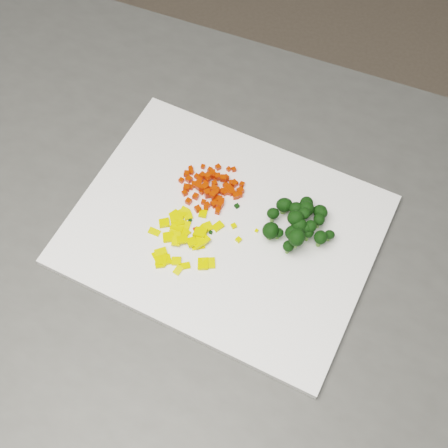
# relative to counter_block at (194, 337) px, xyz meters

# --- Properties ---
(counter_block) EXTENTS (1.23, 1.01, 0.90)m
(counter_block) POSITION_rel_counter_block_xyz_m (0.00, 0.00, 0.00)
(counter_block) COLOR #464644
(counter_block) RESTS_ON ground
(cutting_board) EXTENTS (0.48, 0.43, 0.01)m
(cutting_board) POSITION_rel_counter_block_xyz_m (0.06, 0.00, 0.46)
(cutting_board) COLOR white
(cutting_board) RESTS_ON counter_block
(carrot_pile) EXTENTS (0.09, 0.09, 0.02)m
(carrot_pile) POSITION_rel_counter_block_xyz_m (0.04, 0.07, 0.47)
(carrot_pile) COLOR red
(carrot_pile) RESTS_ON cutting_board
(pepper_pile) EXTENTS (0.10, 0.10, 0.01)m
(pepper_pile) POSITION_rel_counter_block_xyz_m (0.02, -0.03, 0.47)
(pepper_pile) COLOR yellow
(pepper_pile) RESTS_ON cutting_board
(broccoli_pile) EXTENTS (0.11, 0.11, 0.05)m
(broccoli_pile) POSITION_rel_counter_block_xyz_m (0.16, -0.00, 0.49)
(broccoli_pile) COLOR black
(broccoli_pile) RESTS_ON cutting_board
(carrot_cube_0) EXTENTS (0.01, 0.01, 0.01)m
(carrot_cube_0) POSITION_rel_counter_block_xyz_m (0.00, 0.07, 0.46)
(carrot_cube_0) COLOR red
(carrot_cube_0) RESTS_ON carrot_pile
(carrot_cube_1) EXTENTS (0.01, 0.01, 0.01)m
(carrot_cube_1) POSITION_rel_counter_block_xyz_m (-0.01, 0.07, 0.46)
(carrot_cube_1) COLOR red
(carrot_cube_1) RESTS_ON carrot_pile
(carrot_cube_2) EXTENTS (0.01, 0.01, 0.01)m
(carrot_cube_2) POSITION_rel_counter_block_xyz_m (0.04, 0.04, 0.46)
(carrot_cube_2) COLOR red
(carrot_cube_2) RESTS_ON carrot_pile
(carrot_cube_3) EXTENTS (0.01, 0.01, 0.01)m
(carrot_cube_3) POSITION_rel_counter_block_xyz_m (0.03, 0.04, 0.46)
(carrot_cube_3) COLOR red
(carrot_cube_3) RESTS_ON carrot_pile
(carrot_cube_4) EXTENTS (0.01, 0.01, 0.01)m
(carrot_cube_4) POSITION_rel_counter_block_xyz_m (0.01, 0.08, 0.46)
(carrot_cube_4) COLOR red
(carrot_cube_4) RESTS_ON carrot_pile
(carrot_cube_5) EXTENTS (0.01, 0.01, 0.01)m
(carrot_cube_5) POSITION_rel_counter_block_xyz_m (0.04, 0.07, 0.47)
(carrot_cube_5) COLOR red
(carrot_cube_5) RESTS_ON carrot_pile
(carrot_cube_6) EXTENTS (0.01, 0.01, 0.01)m
(carrot_cube_6) POSITION_rel_counter_block_xyz_m (0.06, 0.07, 0.46)
(carrot_cube_6) COLOR red
(carrot_cube_6) RESTS_ON carrot_pile
(carrot_cube_7) EXTENTS (0.01, 0.01, 0.01)m
(carrot_cube_7) POSITION_rel_counter_block_xyz_m (0.06, 0.10, 0.46)
(carrot_cube_7) COLOR red
(carrot_cube_7) RESTS_ON carrot_pile
(carrot_cube_8) EXTENTS (0.01, 0.01, 0.01)m
(carrot_cube_8) POSITION_rel_counter_block_xyz_m (0.03, 0.06, 0.46)
(carrot_cube_8) COLOR red
(carrot_cube_8) RESTS_ON carrot_pile
(carrot_cube_9) EXTENTS (0.01, 0.01, 0.01)m
(carrot_cube_9) POSITION_rel_counter_block_xyz_m (0.02, 0.08, 0.46)
(carrot_cube_9) COLOR red
(carrot_cube_9) RESTS_ON carrot_pile
(carrot_cube_10) EXTENTS (0.01, 0.01, 0.01)m
(carrot_cube_10) POSITION_rel_counter_block_xyz_m (0.05, 0.08, 0.47)
(carrot_cube_10) COLOR red
(carrot_cube_10) RESTS_ON carrot_pile
(carrot_cube_11) EXTENTS (0.01, 0.01, 0.01)m
(carrot_cube_11) POSITION_rel_counter_block_xyz_m (0.02, 0.07, 0.46)
(carrot_cube_11) COLOR red
(carrot_cube_11) RESTS_ON carrot_pile
(carrot_cube_12) EXTENTS (0.01, 0.01, 0.01)m
(carrot_cube_12) POSITION_rel_counter_block_xyz_m (0.04, 0.04, 0.46)
(carrot_cube_12) COLOR red
(carrot_cube_12) RESTS_ON carrot_pile
(carrot_cube_13) EXTENTS (0.01, 0.01, 0.01)m
(carrot_cube_13) POSITION_rel_counter_block_xyz_m (0.00, 0.09, 0.46)
(carrot_cube_13) COLOR red
(carrot_cube_13) RESTS_ON carrot_pile
(carrot_cube_14) EXTENTS (0.01, 0.01, 0.01)m
(carrot_cube_14) POSITION_rel_counter_block_xyz_m (0.03, 0.03, 0.46)
(carrot_cube_14) COLOR red
(carrot_cube_14) RESTS_ON carrot_pile
(carrot_cube_15) EXTENTS (0.01, 0.01, 0.01)m
(carrot_cube_15) POSITION_rel_counter_block_xyz_m (0.08, 0.06, 0.46)
(carrot_cube_15) COLOR red
(carrot_cube_15) RESTS_ON carrot_pile
(carrot_cube_16) EXTENTS (0.01, 0.01, 0.01)m
(carrot_cube_16) POSITION_rel_counter_block_xyz_m (0.07, 0.07, 0.46)
(carrot_cube_16) COLOR red
(carrot_cube_16) RESTS_ON carrot_pile
(carrot_cube_17) EXTENTS (0.01, 0.01, 0.01)m
(carrot_cube_17) POSITION_rel_counter_block_xyz_m (0.06, 0.07, 0.46)
(carrot_cube_17) COLOR red
(carrot_cube_17) RESTS_ON carrot_pile
(carrot_cube_18) EXTENTS (0.01, 0.01, 0.01)m
(carrot_cube_18) POSITION_rel_counter_block_xyz_m (-0.00, 0.08, 0.46)
(carrot_cube_18) COLOR red
(carrot_cube_18) RESTS_ON carrot_pile
(carrot_cube_19) EXTENTS (0.01, 0.01, 0.01)m
(carrot_cube_19) POSITION_rel_counter_block_xyz_m (0.04, 0.08, 0.47)
(carrot_cube_19) COLOR red
(carrot_cube_19) RESTS_ON carrot_pile
(carrot_cube_20) EXTENTS (0.01, 0.01, 0.01)m
(carrot_cube_20) POSITION_rel_counter_block_xyz_m (0.05, 0.06, 0.46)
(carrot_cube_20) COLOR red
(carrot_cube_20) RESTS_ON carrot_pile
(carrot_cube_21) EXTENTS (0.01, 0.01, 0.01)m
(carrot_cube_21) POSITION_rel_counter_block_xyz_m (0.06, 0.06, 0.46)
(carrot_cube_21) COLOR red
(carrot_cube_21) RESTS_ON carrot_pile
(carrot_cube_22) EXTENTS (0.01, 0.01, 0.01)m
(carrot_cube_22) POSITION_rel_counter_block_xyz_m (0.02, 0.05, 0.46)
(carrot_cube_22) COLOR red
(carrot_cube_22) RESTS_ON carrot_pile
(carrot_cube_23) EXTENTS (0.01, 0.01, 0.01)m
(carrot_cube_23) POSITION_rel_counter_block_xyz_m (0.03, 0.03, 0.46)
(carrot_cube_23) COLOR red
(carrot_cube_23) RESTS_ON carrot_pile
(carrot_cube_24) EXTENTS (0.01, 0.01, 0.01)m
(carrot_cube_24) POSITION_rel_counter_block_xyz_m (0.05, 0.05, 0.46)
(carrot_cube_24) COLOR red
(carrot_cube_24) RESTS_ON carrot_pile
(carrot_cube_25) EXTENTS (0.01, 0.01, 0.01)m
(carrot_cube_25) POSITION_rel_counter_block_xyz_m (0.01, 0.06, 0.46)
(carrot_cube_25) COLOR red
(carrot_cube_25) RESTS_ON carrot_pile
(carrot_cube_26) EXTENTS (0.01, 0.01, 0.01)m
(carrot_cube_26) POSITION_rel_counter_block_xyz_m (0.07, 0.06, 0.46)
(carrot_cube_26) COLOR red
(carrot_cube_26) RESTS_ON carrot_pile
(carrot_cube_27) EXTENTS (0.01, 0.01, 0.01)m
(carrot_cube_27) POSITION_rel_counter_block_xyz_m (0.00, 0.09, 0.46)
(carrot_cube_27) COLOR red
(carrot_cube_27) RESTS_ON carrot_pile
(carrot_cube_28) EXTENTS (0.01, 0.01, 0.01)m
(carrot_cube_28) POSITION_rel_counter_block_xyz_m (0.04, 0.06, 0.47)
(carrot_cube_28) COLOR red
(carrot_cube_28) RESTS_ON carrot_pile
(carrot_cube_29) EXTENTS (0.01, 0.01, 0.01)m
(carrot_cube_29) POSITION_rel_counter_block_xyz_m (0.04, 0.08, 0.47)
(carrot_cube_29) COLOR red
(carrot_cube_29) RESTS_ON carrot_pile
(carrot_cube_30) EXTENTS (0.01, 0.01, 0.01)m
(carrot_cube_30) POSITION_rel_counter_block_xyz_m (0.01, 0.09, 0.46)
(carrot_cube_30) COLOR red
(carrot_cube_30) RESTS_ON carrot_pile
(carrot_cube_31) EXTENTS (0.01, 0.01, 0.01)m
(carrot_cube_31) POSITION_rel_counter_block_xyz_m (0.04, 0.05, 0.47)
(carrot_cube_31) COLOR red
(carrot_cube_31) RESTS_ON carrot_pile
(carrot_cube_32) EXTENTS (0.01, 0.01, 0.01)m
(carrot_cube_32) POSITION_rel_counter_block_xyz_m (0.01, 0.07, 0.46)
(carrot_cube_32) COLOR red
(carrot_cube_32) RESTS_ON carrot_pile
(carrot_cube_33) EXTENTS (0.01, 0.01, 0.01)m
(carrot_cube_33) POSITION_rel_counter_block_xyz_m (0.06, 0.07, 0.46)
(carrot_cube_33) COLOR red
(carrot_cube_33) RESTS_ON carrot_pile
(carrot_cube_34) EXTENTS (0.01, 0.01, 0.01)m
(carrot_cube_34) POSITION_rel_counter_block_xyz_m (0.05, 0.03, 0.46)
(carrot_cube_34) COLOR red
(carrot_cube_34) RESTS_ON carrot_pile
(carrot_cube_35) EXTENTS (0.01, 0.01, 0.01)m
(carrot_cube_35) POSITION_rel_counter_block_xyz_m (0.08, 0.07, 0.46)
(carrot_cube_35) COLOR red
(carrot_cube_35) RESTS_ON carrot_pile
(carrot_cube_36) EXTENTS (0.01, 0.01, 0.01)m
(carrot_cube_36) POSITION_rel_counter_block_xyz_m (0.03, 0.07, 0.47)
(carrot_cube_36) COLOR red
(carrot_cube_36) RESTS_ON carrot_pile
(carrot_cube_37) EXTENTS (0.01, 0.01, 0.01)m
(carrot_cube_37) POSITION_rel_counter_block_xyz_m (0.03, 0.06, 0.46)
(carrot_cube_37) COLOR red
(carrot_cube_37) RESTS_ON carrot_pile
(carrot_cube_38) EXTENTS (0.01, 0.01, 0.01)m
(carrot_cube_38) POSITION_rel_counter_block_xyz_m (0.05, 0.05, 0.46)
(carrot_cube_38) COLOR red
(carrot_cube_38) RESTS_ON carrot_pile
(carrot_cube_39) EXTENTS (0.01, 0.01, 0.01)m
(carrot_cube_39) POSITION_rel_counter_block_xyz_m (0.04, 0.10, 0.46)
(carrot_cube_39) COLOR red
(carrot_cube_39) RESTS_ON carrot_pile
(carrot_cube_40) EXTENTS (0.01, 0.01, 0.01)m
(carrot_cube_40) POSITION_rel_counter_block_xyz_m (0.03, 0.09, 0.46)
(carrot_cube_40) COLOR red
(carrot_cube_40) RESTS_ON carrot_pile
(carrot_cube_41) EXTENTS (0.01, 0.01, 0.01)m
(carrot_cube_41) POSITION_rel_counter_block_xyz_m (0.01, 0.04, 0.46)
(carrot_cube_41) COLOR red
(carrot_cube_41) RESTS_ON carrot_pile
(carrot_cube_42) EXTENTS (0.01, 0.01, 0.01)m
(carrot_cube_42) POSITION_rel_counter_block_xyz_m (0.03, 0.08, 0.47)
(carrot_cube_42) COLOR red
(carrot_cube_42) RESTS_ON carrot_pile
(carrot_cube_43) EXTENTS (0.01, 0.01, 0.01)m
(carrot_cube_43) POSITION_rel_counter_block_xyz_m (0.04, 0.08, 0.47)
(carrot_cube_43) COLOR red
(carrot_cube_43) RESTS_ON carrot_pile
(carrot_cube_44) EXTENTS (0.01, 0.01, 0.01)m
(carrot_cube_44) POSITION_rel_counter_block_xyz_m (0.06, 0.10, 0.46)
(carrot_cube_44) COLOR red
(carrot_cube_44) RESTS_ON carrot_pile
(carrot_cube_45) EXTENTS (0.01, 0.01, 0.01)m
(carrot_cube_45) POSITION_rel_counter_block_xyz_m (0.00, 0.05, 0.46)
(carrot_cube_45) COLOR red
(carrot_cube_45) RESTS_ON carrot_pile
(carrot_cube_46) EXTENTS (0.01, 0.01, 0.01)m
(carrot_cube_46) POSITION_rel_counter_block_xyz_m (0.02, 0.03, 0.46)
(carrot_cube_46) COLOR red
(carrot_cube_46) RESTS_ON carrot_pile
(carrot_cube_47) EXTENTS (0.01, 0.01, 0.01)m
(carrot_cube_47) POSITION_rel_counter_block_xyz_m (0.06, 0.08, 0.46)
(carrot_cube_47) COLOR red
(carrot_cube_47) RESTS_ON carrot_pile
(carrot_cube_48) EXTENTS (0.01, 0.01, 0.01)m
(carrot_cube_48) POSITION_rel_counter_block_xyz_m (0.04, 0.08, 0.46)
(carrot_cube_48) COLOR red
(carrot_cube_48) RESTS_ON carrot_pile
(carrot_cube_49) EXTENTS (0.01, 0.01, 0.01)m
(carrot_cube_49) POSITION_rel_counter_block_xyz_m (0.02, 0.06, 0.47)
(carrot_cube_49) COLOR red
(carrot_cube_49) RESTS_ON carrot_pile
(carrot_cube_50) EXTENTS (0.01, 0.01, 0.01)m
(carrot_cube_50) POSITION_rel_counter_block_xyz_m (0.08, 0.06, 0.46)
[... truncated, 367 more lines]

